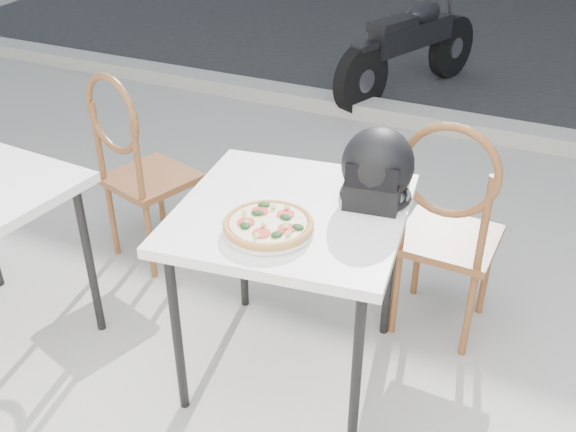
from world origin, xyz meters
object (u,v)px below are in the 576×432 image
at_px(pizza, 268,224).
at_px(cafe_chair_side, 136,160).
at_px(cafe_table_main, 292,224).
at_px(plate, 268,230).
at_px(cafe_chair_main, 447,221).
at_px(motorcycle, 411,47).
at_px(helmet, 377,169).

xyz_separation_m(pizza, cafe_chair_side, (-1.04, 0.58, -0.23)).
bearing_deg(cafe_table_main, plate, -90.24).
xyz_separation_m(pizza, cafe_chair_main, (0.48, 0.66, -0.22)).
distance_m(cafe_table_main, pizza, 0.21).
height_order(pizza, cafe_chair_side, cafe_chair_side).
relative_size(cafe_table_main, cafe_chair_main, 0.88).
bearing_deg(plate, pizza, 53.82).
height_order(pizza, motorcycle, motorcycle).
bearing_deg(helmet, pizza, -131.58).
bearing_deg(pizza, motorcycle, 98.46).
xyz_separation_m(plate, motorcycle, (-0.54, 3.66, -0.38)).
bearing_deg(cafe_chair_side, plate, 166.58).
bearing_deg(motorcycle, cafe_table_main, -62.03).
bearing_deg(pizza, cafe_table_main, 89.80).
height_order(plate, helmet, helmet).
height_order(helmet, cafe_chair_main, same).
xyz_separation_m(cafe_table_main, plate, (-0.00, -0.18, 0.08)).
relative_size(plate, cafe_chair_side, 0.40).
bearing_deg(plate, helmet, 56.78).
xyz_separation_m(helmet, motorcycle, (-0.79, 3.28, -0.49)).
bearing_deg(helmet, cafe_chair_main, 42.72).
bearing_deg(cafe_chair_main, helmet, 52.53).
bearing_deg(cafe_table_main, cafe_chair_side, 158.87).
height_order(cafe_table_main, cafe_chair_side, cafe_chair_side).
distance_m(plate, helmet, 0.47).
height_order(cafe_table_main, cafe_chair_main, cafe_chair_main).
relative_size(plate, motorcycle, 0.23).
xyz_separation_m(plate, cafe_chair_side, (-1.04, 0.58, -0.21)).
bearing_deg(pizza, cafe_chair_side, 150.66).
bearing_deg(cafe_chair_side, cafe_chair_main, -161.01).
xyz_separation_m(cafe_table_main, pizza, (-0.00, -0.18, 0.10)).
bearing_deg(pizza, cafe_chair_main, 54.25).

